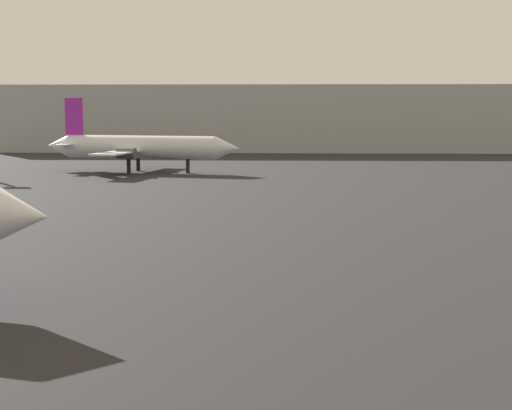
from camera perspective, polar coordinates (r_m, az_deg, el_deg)
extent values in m
cone|color=silver|center=(29.79, -18.43, -0.73)|extent=(4.17, 3.95, 3.15)
cylinder|color=silver|center=(88.26, -8.86, 4.42)|extent=(18.38, 6.31, 2.69)
cone|color=silver|center=(84.76, -2.22, 4.38)|extent=(3.44, 3.23, 2.69)
cone|color=silver|center=(92.85, -14.92, 4.41)|extent=(3.44, 3.23, 2.69)
cube|color=silver|center=(88.64, -9.40, 4.16)|extent=(6.46, 17.40, 0.17)
cube|color=silver|center=(91.97, -13.92, 4.58)|extent=(2.85, 6.15, 0.11)
cube|color=purple|center=(91.70, -13.79, 6.62)|extent=(2.25, 0.66, 4.37)
cylinder|color=#4C4C54|center=(91.44, -8.28, 4.20)|extent=(2.33, 1.67, 1.27)
cylinder|color=#4C4C54|center=(85.45, -9.92, 3.93)|extent=(2.33, 1.67, 1.27)
cube|color=black|center=(86.34, -5.26, 2.98)|extent=(0.42, 0.42, 1.60)
cube|color=black|center=(90.06, -9.03, 3.11)|extent=(0.42, 0.42, 1.60)
cube|color=black|center=(87.47, -9.74, 2.96)|extent=(0.42, 0.42, 1.60)
cube|color=#999EA3|center=(134.50, 2.34, 6.71)|extent=(97.85, 26.22, 11.16)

